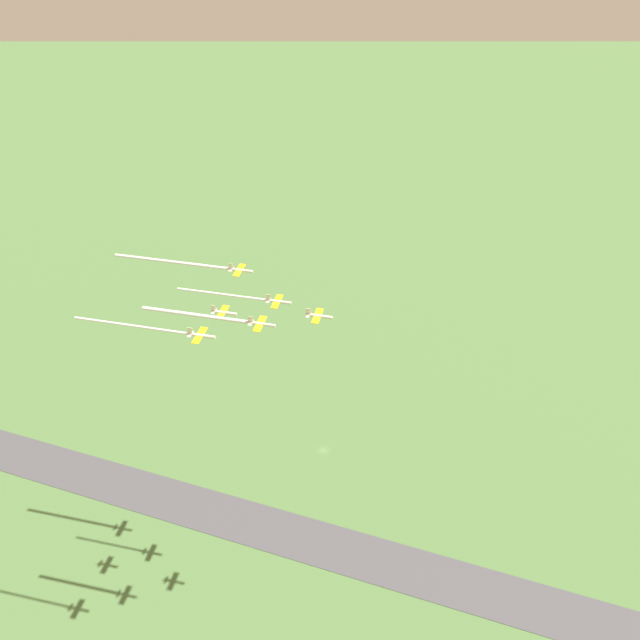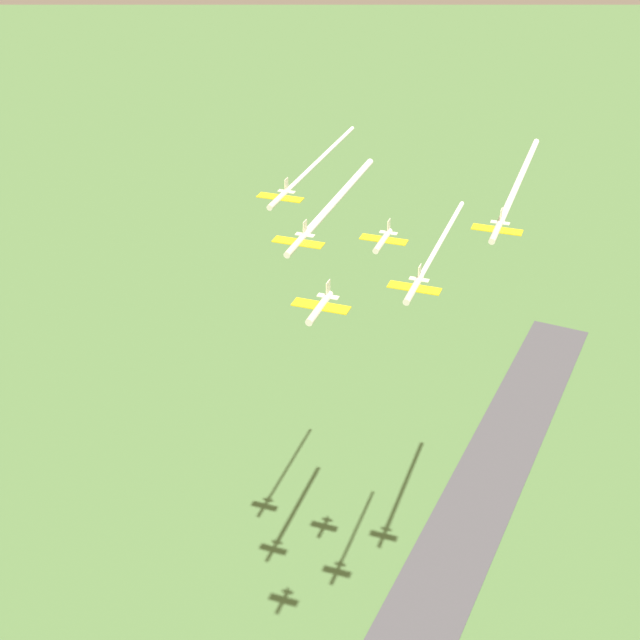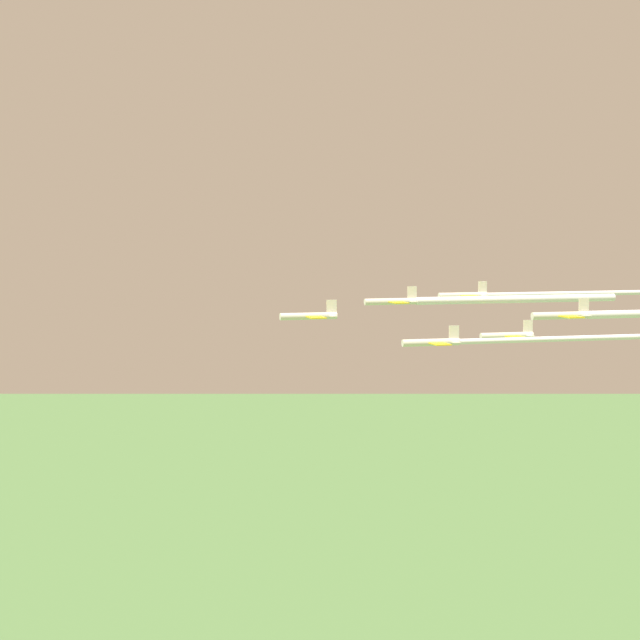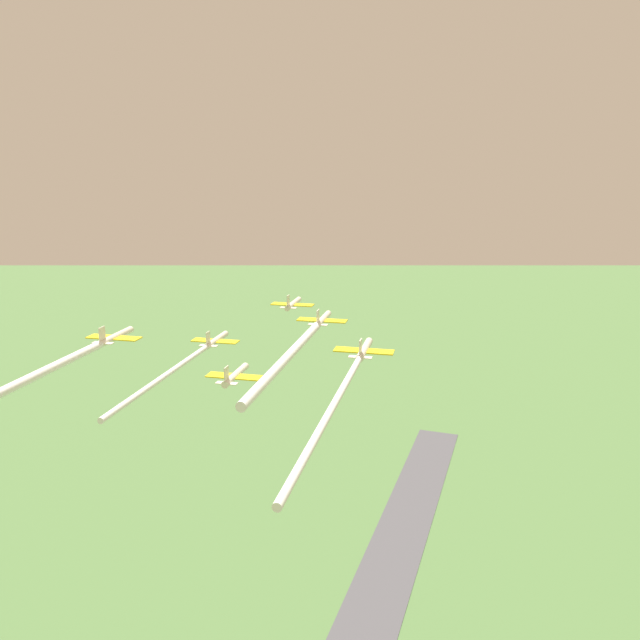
{
  "view_description": "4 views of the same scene",
  "coord_description": "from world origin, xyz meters",
  "px_view_note": "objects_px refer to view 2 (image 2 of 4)",
  "views": [
    {
      "loc": [
        152.58,
        -153.17,
        249.98
      ],
      "look_at": [
        36.13,
        -38.22,
        125.28
      ],
      "focal_mm": 35.0,
      "sensor_mm": 36.0,
      "label": 1
    },
    {
      "loc": [
        104.37,
        48.2,
        189.65
      ],
      "look_at": [
        36.85,
        -40.04,
        125.95
      ],
      "focal_mm": 50.0,
      "sensor_mm": 36.0,
      "label": 2
    },
    {
      "loc": [
        -24.02,
        141.37,
        143.9
      ],
      "look_at": [
        33.39,
        -33.63,
        128.22
      ],
      "focal_mm": 70.0,
      "sensor_mm": 36.0,
      "label": 3
    },
    {
      "loc": [
        -42.96,
        -129.93,
        154.75
      ],
      "look_at": [
        39.75,
        -44.66,
        125.38
      ],
      "focal_mm": 35.0,
      "sensor_mm": 36.0,
      "label": 4
    }
  ],
  "objects_px": {
    "jet_5": "(280,198)",
    "jet_0": "(320,307)",
    "jet_3": "(497,230)",
    "jet_4": "(383,240)",
    "jet_1": "(414,288)",
    "jet_2": "(298,243)"
  },
  "relations": [
    {
      "from": "jet_3",
      "to": "jet_5",
      "type": "xyz_separation_m",
      "value": [
        21.14,
        -32.52,
        0.48
      ]
    },
    {
      "from": "jet_0",
      "to": "jet_5",
      "type": "xyz_separation_m",
      "value": [
        -17.07,
        -34.23,
        1.41
      ]
    },
    {
      "from": "jet_5",
      "to": "jet_4",
      "type": "bearing_deg",
      "value": 180.0
    },
    {
      "from": "jet_0",
      "to": "jet_3",
      "type": "bearing_deg",
      "value": -120.47
    },
    {
      "from": "jet_4",
      "to": "jet_5",
      "type": "distance_m",
      "value": 20.09
    },
    {
      "from": "jet_3",
      "to": "jet_4",
      "type": "relative_size",
      "value": 1.0
    },
    {
      "from": "jet_4",
      "to": "jet_5",
      "type": "height_order",
      "value": "jet_5"
    },
    {
      "from": "jet_0",
      "to": "jet_1",
      "type": "xyz_separation_m",
      "value": [
        -19.11,
        -0.86,
        -3.54
      ]
    },
    {
      "from": "jet_5",
      "to": "jet_0",
      "type": "bearing_deg",
      "value": 120.47
    },
    {
      "from": "jet_1",
      "to": "jet_4",
      "type": "xyz_separation_m",
      "value": [
        -8.53,
        -17.11,
        -0.32
      ]
    },
    {
      "from": "jet_0",
      "to": "jet_2",
      "type": "relative_size",
      "value": 1.0
    },
    {
      "from": "jet_2",
      "to": "jet_4",
      "type": "relative_size",
      "value": 1.0
    },
    {
      "from": "jet_2",
      "to": "jet_3",
      "type": "relative_size",
      "value": 1.0
    },
    {
      "from": "jet_5",
      "to": "jet_1",
      "type": "bearing_deg",
      "value": 150.46
    },
    {
      "from": "jet_2",
      "to": "jet_5",
      "type": "distance_m",
      "value": 19.12
    },
    {
      "from": "jet_1",
      "to": "jet_4",
      "type": "bearing_deg",
      "value": -59.53
    },
    {
      "from": "jet_0",
      "to": "jet_1",
      "type": "relative_size",
      "value": 1.0
    },
    {
      "from": "jet_1",
      "to": "jet_5",
      "type": "relative_size",
      "value": 1.0
    },
    {
      "from": "jet_0",
      "to": "jet_3",
      "type": "xyz_separation_m",
      "value": [
        -38.21,
        -1.71,
        0.93
      ]
    },
    {
      "from": "jet_3",
      "to": "jet_5",
      "type": "bearing_deg",
      "value": -0.0
    },
    {
      "from": "jet_0",
      "to": "jet_2",
      "type": "height_order",
      "value": "jet_2"
    },
    {
      "from": "jet_4",
      "to": "jet_0",
      "type": "bearing_deg",
      "value": 90.0
    }
  ]
}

